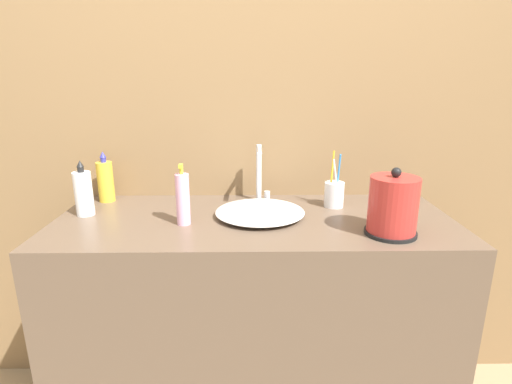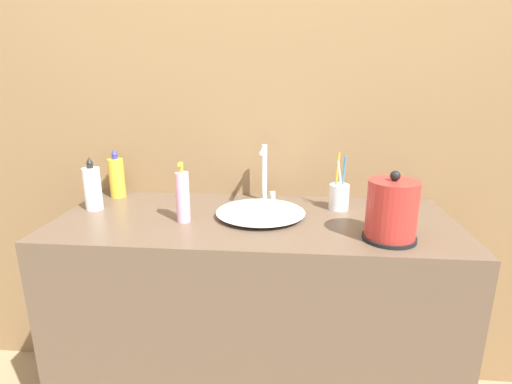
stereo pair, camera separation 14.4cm
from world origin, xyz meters
The scene contains 9 objects.
wall_back centered at (0.00, 0.61, 1.30)m, with size 6.00×0.04×2.60m.
vanity_counter centered at (0.00, 0.29, 0.45)m, with size 1.46×0.59×0.90m.
sink_basin centered at (0.02, 0.31, 0.92)m, with size 0.33×0.32×0.04m.
faucet centered at (0.03, 0.49, 1.03)m, with size 0.06×0.15×0.24m.
electric_kettle centered at (0.45, 0.13, 0.99)m, with size 0.17×0.17×0.23m.
toothbrush_cup centered at (0.32, 0.43, 0.95)m, with size 0.08×0.08×0.22m.
lotion_bottle centered at (-0.25, 0.24, 0.99)m, with size 0.05×0.05×0.22m.
shampoo_bottle centered at (-0.61, 0.51, 0.99)m, with size 0.06×0.06×0.21m.
mouthwash_bottle centered at (-0.63, 0.34, 0.99)m, with size 0.07×0.07×0.21m.
Camera 1 is at (-0.01, -1.09, 1.40)m, focal length 28.00 mm.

